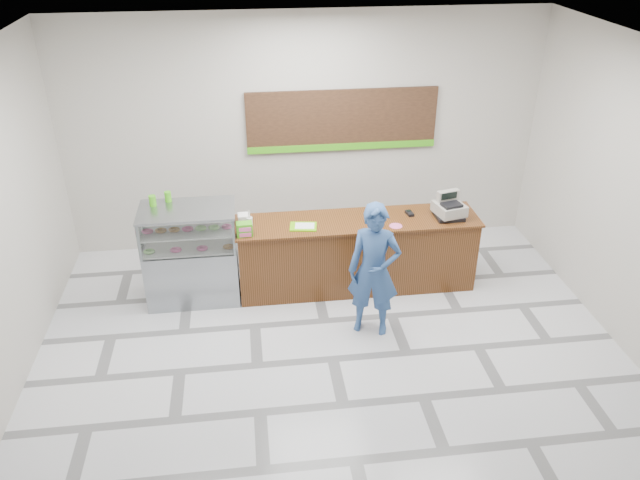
{
  "coord_description": "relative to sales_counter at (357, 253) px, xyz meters",
  "views": [
    {
      "loc": [
        -0.88,
        -5.71,
        4.8
      ],
      "look_at": [
        -0.04,
        0.9,
        1.12
      ],
      "focal_mm": 35.0,
      "sensor_mm": 36.0,
      "label": 1
    }
  ],
  "objects": [
    {
      "name": "floor",
      "position": [
        -0.55,
        -1.55,
        -0.52
      ],
      "size": [
        7.0,
        7.0,
        0.0
      ],
      "primitive_type": "plane",
      "color": "silver",
      "rests_on": "ground"
    },
    {
      "name": "back_wall",
      "position": [
        -0.55,
        1.45,
        1.23
      ],
      "size": [
        7.0,
        0.0,
        7.0
      ],
      "primitive_type": "plane",
      "rotation": [
        1.57,
        0.0,
        0.0
      ],
      "color": "#BAB4AA",
      "rests_on": "floor"
    },
    {
      "name": "ceiling",
      "position": [
        -0.55,
        -1.55,
        2.98
      ],
      "size": [
        7.0,
        7.0,
        0.0
      ],
      "primitive_type": "plane",
      "rotation": [
        3.14,
        0.0,
        0.0
      ],
      "color": "silver",
      "rests_on": "back_wall"
    },
    {
      "name": "sales_counter",
      "position": [
        0.0,
        0.0,
        0.0
      ],
      "size": [
        3.26,
        0.76,
        1.03
      ],
      "color": "brown",
      "rests_on": "floor"
    },
    {
      "name": "display_case",
      "position": [
        -2.22,
        -0.0,
        0.16
      ],
      "size": [
        1.22,
        0.72,
        1.33
      ],
      "color": "gray",
      "rests_on": "floor"
    },
    {
      "name": "menu_board",
      "position": [
        -0.0,
        1.41,
        1.42
      ],
      "size": [
        2.8,
        0.06,
        0.9
      ],
      "color": "black",
      "rests_on": "back_wall"
    },
    {
      "name": "cash_register",
      "position": [
        1.22,
        -0.06,
        0.64
      ],
      "size": [
        0.44,
        0.45,
        0.34
      ],
      "rotation": [
        0.0,
        0.0,
        0.23
      ],
      "color": "black",
      "rests_on": "sales_counter"
    },
    {
      "name": "card_terminal",
      "position": [
        0.72,
        0.07,
        0.53
      ],
      "size": [
        0.1,
        0.16,
        0.04
      ],
      "primitive_type": "cube",
      "rotation": [
        0.0,
        0.0,
        0.16
      ],
      "color": "black",
      "rests_on": "sales_counter"
    },
    {
      "name": "serving_tray",
      "position": [
        -0.74,
        -0.11,
        0.52
      ],
      "size": [
        0.38,
        0.3,
        0.02
      ],
      "rotation": [
        0.0,
        0.0,
        -0.14
      ],
      "color": "#68CD08",
      "rests_on": "sales_counter"
    },
    {
      "name": "napkin_box",
      "position": [
        -1.5,
        0.09,
        0.58
      ],
      "size": [
        0.16,
        0.16,
        0.13
      ],
      "primitive_type": "cube",
      "rotation": [
        0.0,
        0.0,
        0.03
      ],
      "color": "white",
      "rests_on": "sales_counter"
    },
    {
      "name": "straw_cup",
      "position": [
        -1.43,
        0.01,
        0.57
      ],
      "size": [
        0.08,
        0.08,
        0.12
      ],
      "primitive_type": "cylinder",
      "color": "silver",
      "rests_on": "sales_counter"
    },
    {
      "name": "promo_box",
      "position": [
        -1.5,
        -0.24,
        0.6
      ],
      "size": [
        0.21,
        0.14,
        0.18
      ],
      "primitive_type": "cube",
      "rotation": [
        0.0,
        0.0,
        0.06
      ],
      "color": "#42AB16",
      "rests_on": "sales_counter"
    },
    {
      "name": "donut_decal",
      "position": [
        0.46,
        -0.24,
        0.52
      ],
      "size": [
        0.17,
        0.17,
        0.0
      ],
      "primitive_type": "cylinder",
      "color": "#E65B9C",
      "rests_on": "sales_counter"
    },
    {
      "name": "green_cup_left",
      "position": [
        -2.64,
        0.15,
        0.88
      ],
      "size": [
        0.09,
        0.09,
        0.14
      ],
      "primitive_type": "cylinder",
      "color": "#42AB16",
      "rests_on": "display_case"
    },
    {
      "name": "green_cup_right",
      "position": [
        -2.46,
        0.26,
        0.88
      ],
      "size": [
        0.09,
        0.09,
        0.13
      ],
      "primitive_type": "cylinder",
      "color": "#42AB16",
      "rests_on": "display_case"
    },
    {
      "name": "customer",
      "position": [
        0.02,
        -1.02,
        0.35
      ],
      "size": [
        0.73,
        0.59,
        1.73
      ],
      "primitive_type": "imported",
      "rotation": [
        0.0,
        0.0,
        -0.32
      ],
      "color": "#2C4D86",
      "rests_on": "floor"
    }
  ]
}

